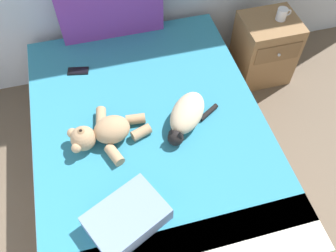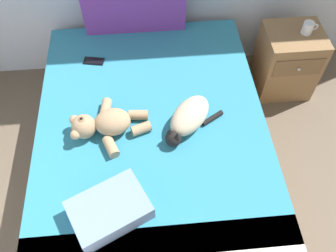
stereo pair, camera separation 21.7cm
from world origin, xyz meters
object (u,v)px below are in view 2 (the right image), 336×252
at_px(cell_phone, 94,61).
at_px(throw_pillow, 109,210).
at_px(bed, 153,144).
at_px(teddy_bear, 105,124).
at_px(nightstand, 287,62).
at_px(cat, 188,118).
at_px(mug, 308,28).
at_px(patterned_cushion, 134,3).

height_order(cell_phone, throw_pillow, throw_pillow).
xyz_separation_m(bed, teddy_bear, (-0.29, -0.04, 0.33)).
bearing_deg(nightstand, cell_phone, -176.62).
height_order(teddy_bear, nightstand, teddy_bear).
bearing_deg(nightstand, cat, -141.74).
relative_size(bed, throw_pillow, 5.10).
relative_size(teddy_bear, cell_phone, 3.18).
xyz_separation_m(bed, cell_phone, (-0.39, 0.59, 0.26)).
xyz_separation_m(teddy_bear, mug, (1.51, 0.73, 0.05)).
bearing_deg(teddy_bear, cell_phone, 98.82).
bearing_deg(cell_phone, throw_pillow, -83.82).
height_order(bed, cat, cat).
xyz_separation_m(patterned_cushion, cat, (0.29, -0.99, -0.16)).
bearing_deg(teddy_bear, throw_pillow, -86.83).
xyz_separation_m(teddy_bear, throw_pillow, (0.03, -0.56, -0.02)).
bearing_deg(cell_phone, nightstand, 3.38).
xyz_separation_m(throw_pillow, mug, (1.48, 1.29, 0.06)).
distance_m(nightstand, mug, 0.34).
height_order(throw_pillow, nightstand, throw_pillow).
xyz_separation_m(cell_phone, throw_pillow, (0.13, -1.19, 0.05)).
bearing_deg(cell_phone, cat, -45.72).
height_order(nightstand, mug, mug).
height_order(bed, cell_phone, cell_phone).
distance_m(patterned_cushion, throw_pillow, 1.57).
bearing_deg(mug, cell_phone, -176.65).
bearing_deg(mug, throw_pillow, -139.04).
relative_size(throw_pillow, mug, 3.33).
relative_size(teddy_bear, nightstand, 0.88).
bearing_deg(mug, bed, -150.65).
bearing_deg(patterned_cushion, bed, -86.06).
xyz_separation_m(teddy_bear, cell_phone, (-0.10, 0.63, -0.06)).
relative_size(nightstand, mug, 4.80).
height_order(bed, throw_pillow, throw_pillow).
distance_m(teddy_bear, throw_pillow, 0.56).
height_order(throw_pillow, mug, mug).
distance_m(teddy_bear, mug, 1.68).
xyz_separation_m(cat, nightstand, (0.92, 0.72, -0.29)).
relative_size(patterned_cushion, throw_pillow, 1.93).
height_order(patterned_cushion, teddy_bear, patterned_cushion).
bearing_deg(patterned_cushion, cell_phone, -132.66).
xyz_separation_m(patterned_cushion, teddy_bear, (-0.23, -0.98, -0.16)).
distance_m(patterned_cushion, cell_phone, 0.53).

